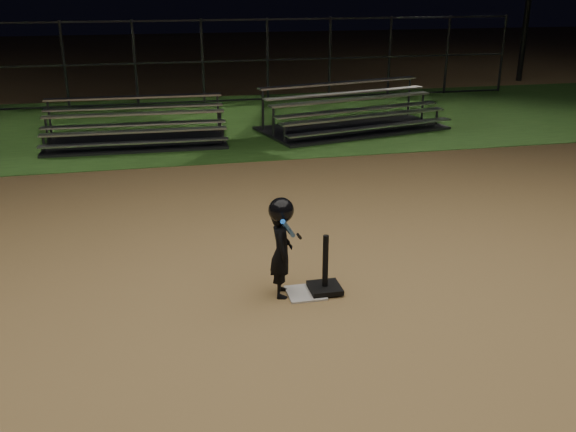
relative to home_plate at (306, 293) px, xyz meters
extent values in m
plane|color=#9B7846|center=(0.00, 0.00, -0.01)|extent=(80.00, 80.00, 0.00)
cube|color=#27501A|center=(0.00, 10.00, -0.01)|extent=(60.00, 8.00, 0.01)
cube|color=beige|center=(0.00, 0.00, 0.00)|extent=(0.45, 0.45, 0.02)
cube|color=black|center=(0.24, 0.00, 0.04)|extent=(0.38, 0.38, 0.06)
cylinder|color=black|center=(0.24, 0.00, 0.40)|extent=(0.07, 0.07, 0.66)
imported|color=black|center=(-0.29, 0.06, 0.54)|extent=(0.33, 0.45, 1.11)
sphere|color=black|center=(-0.29, 0.06, 1.08)|extent=(0.30, 0.30, 0.30)
cylinder|color=blue|center=(-0.24, -0.09, 0.90)|extent=(0.29, 0.55, 0.43)
cylinder|color=black|center=(-0.08, 0.03, 0.75)|extent=(0.11, 0.18, 0.14)
cube|color=#BABABF|center=(-2.04, 7.61, 0.40)|extent=(4.09, 0.34, 0.04)
cube|color=#BABABF|center=(-2.05, 7.32, 0.21)|extent=(4.09, 0.34, 0.03)
cube|color=#BABABF|center=(-2.03, 8.17, 0.68)|extent=(4.09, 0.34, 0.04)
cube|color=#BABABF|center=(-2.04, 7.88, 0.50)|extent=(4.09, 0.34, 0.03)
cube|color=#BABABF|center=(-2.02, 8.73, 0.97)|extent=(4.09, 0.34, 0.04)
cube|color=#BABABF|center=(-2.02, 8.45, 0.79)|extent=(4.09, 0.34, 0.03)
cube|color=#38383D|center=(-2.03, 8.17, 0.02)|extent=(4.14, 2.09, 0.06)
cube|color=silver|center=(3.45, 7.87, 0.44)|extent=(4.49, 1.30, 0.05)
cube|color=silver|center=(3.52, 7.56, 0.24)|extent=(4.49, 1.30, 0.03)
cube|color=silver|center=(3.31, 8.48, 0.76)|extent=(4.49, 1.30, 0.05)
cube|color=silver|center=(3.38, 8.17, 0.56)|extent=(4.49, 1.30, 0.03)
cube|color=silver|center=(3.17, 9.08, 1.08)|extent=(4.49, 1.30, 0.05)
cube|color=silver|center=(3.24, 8.77, 0.87)|extent=(4.49, 1.30, 0.03)
cube|color=#38383D|center=(3.31, 8.48, 0.02)|extent=(4.93, 3.19, 0.07)
cube|color=#38383D|center=(0.00, 13.00, 0.04)|extent=(20.00, 0.05, 0.05)
cube|color=#38383D|center=(0.00, 13.00, 1.24)|extent=(20.00, 0.05, 0.05)
cube|color=#38383D|center=(0.00, 13.00, 2.44)|extent=(20.00, 0.05, 0.05)
cylinder|color=#38383D|center=(-5.00, 13.00, 1.24)|extent=(0.08, 0.08, 2.50)
cylinder|color=#38383D|center=(0.00, 13.00, 1.24)|extent=(0.08, 0.08, 2.50)
cylinder|color=#38383D|center=(5.00, 13.00, 1.24)|extent=(0.08, 0.08, 2.50)
cylinder|color=#38383D|center=(10.00, 13.00, 1.24)|extent=(0.08, 0.08, 2.50)
camera|label=1|loc=(-1.70, -6.69, 3.60)|focal=39.53mm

